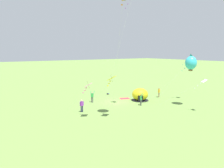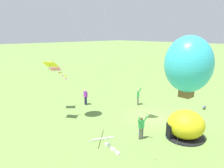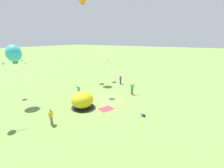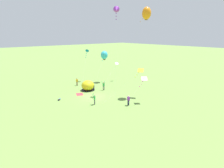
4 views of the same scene
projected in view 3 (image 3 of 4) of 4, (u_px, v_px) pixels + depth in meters
name	position (u px, v px, depth m)	size (l,w,h in m)	color
ground_plane	(110.00, 99.00, 21.10)	(300.00, 300.00, 0.00)	olive
popup_tent	(82.00, 100.00, 18.23)	(2.81, 2.81, 2.10)	gold
picnic_blanket	(106.00, 109.00, 18.14)	(1.70, 1.30, 0.01)	#CC333D
toddler_crawling	(143.00, 115.00, 16.32)	(0.32, 0.55, 0.32)	black
person_watching_sky	(51.00, 116.00, 14.51)	(0.55, 0.36, 1.72)	#8C7251
person_flying_kite	(79.00, 91.00, 21.20)	(0.64, 0.72, 1.89)	#4C4C51
person_arms_raised	(132.00, 88.00, 22.52)	(0.69, 0.71, 1.89)	#4C4C51
person_far_back	(120.00, 79.00, 27.75)	(0.59, 0.25, 1.72)	#1E2347
kite_white	(16.00, 70.00, 20.45)	(2.44, 6.59, 4.59)	silver
kite_yellow	(95.00, 57.00, 27.45)	(2.17, 8.49, 5.48)	silver
kite_pink	(109.00, 61.00, 28.80)	(1.28, 5.98, 4.62)	silver
kite_cyan	(14.00, 53.00, 17.34)	(4.08, 6.48, 7.53)	silver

